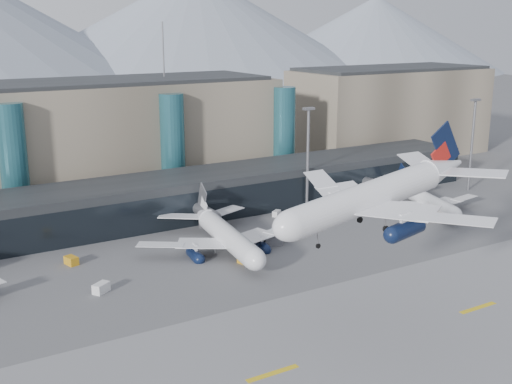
% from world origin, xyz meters
% --- Properties ---
extents(ground, '(900.00, 900.00, 0.00)m').
position_xyz_m(ground, '(0.00, 0.00, 0.00)').
color(ground, '#515154').
rests_on(ground, ground).
extents(runway_strip, '(400.00, 40.00, 0.04)m').
position_xyz_m(runway_strip, '(0.00, -15.00, 0.02)').
color(runway_strip, slate).
rests_on(runway_strip, ground).
extents(runway_markings, '(128.00, 1.00, 0.02)m').
position_xyz_m(runway_markings, '(-0.00, -15.00, 0.05)').
color(runway_markings, gold).
rests_on(runway_markings, ground).
extents(concourse, '(170.00, 27.00, 10.00)m').
position_xyz_m(concourse, '(-0.02, 57.73, 4.97)').
color(concourse, black).
rests_on(concourse, ground).
extents(terminal_main, '(130.00, 30.00, 31.00)m').
position_xyz_m(terminal_main, '(-25.00, 90.00, 15.44)').
color(terminal_main, gray).
rests_on(terminal_main, ground).
extents(terminal_east, '(70.00, 30.00, 31.00)m').
position_xyz_m(terminal_east, '(95.00, 90.00, 15.44)').
color(terminal_east, gray).
rests_on(terminal_east, ground).
extents(teal_towers, '(116.40, 19.40, 46.00)m').
position_xyz_m(teal_towers, '(-14.99, 74.01, 14.01)').
color(teal_towers, '#255D69').
rests_on(teal_towers, ground).
extents(lightmast_mid, '(3.00, 1.20, 25.60)m').
position_xyz_m(lightmast_mid, '(30.00, 48.00, 14.42)').
color(lightmast_mid, slate).
rests_on(lightmast_mid, ground).
extents(lightmast_right, '(3.00, 1.20, 25.60)m').
position_xyz_m(lightmast_right, '(80.00, 40.00, 14.42)').
color(lightmast_right, slate).
rests_on(lightmast_right, ground).
extents(hero_jet, '(37.29, 37.96, 12.25)m').
position_xyz_m(hero_jet, '(0.09, -12.85, 23.07)').
color(hero_jet, silver).
rests_on(hero_jet, ground).
extents(jet_parked_mid, '(37.92, 37.99, 12.33)m').
position_xyz_m(jet_parked_mid, '(-2.33, 32.54, 4.66)').
color(jet_parked_mid, silver).
rests_on(jet_parked_mid, ground).
extents(jet_parked_right, '(31.86, 33.31, 10.69)m').
position_xyz_m(jet_parked_right, '(54.12, 32.29, 4.04)').
color(jet_parked_right, silver).
rests_on(jet_parked_right, ground).
extents(veh_a, '(3.48, 3.10, 1.71)m').
position_xyz_m(veh_a, '(-31.31, 23.00, 0.86)').
color(veh_a, silver).
rests_on(veh_a, ground).
extents(veh_b, '(2.42, 3.18, 1.63)m').
position_xyz_m(veh_b, '(-32.13, 39.08, 0.81)').
color(veh_b, '#C28616').
rests_on(veh_b, ground).
extents(veh_c, '(4.25, 2.80, 2.17)m').
position_xyz_m(veh_c, '(7.40, 28.52, 1.09)').
color(veh_c, '#4C4C51').
rests_on(veh_c, ground).
extents(veh_d, '(2.77, 2.49, 1.41)m').
position_xyz_m(veh_d, '(19.60, 46.00, 0.70)').
color(veh_d, silver).
rests_on(veh_d, ground).
extents(veh_e, '(2.83, 1.80, 1.52)m').
position_xyz_m(veh_e, '(46.96, 25.32, 0.76)').
color(veh_e, '#C28616').
rests_on(veh_e, ground).
extents(veh_h, '(4.42, 3.14, 2.20)m').
position_xyz_m(veh_h, '(-1.86, 22.93, 1.10)').
color(veh_h, '#C28616').
rests_on(veh_h, ground).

